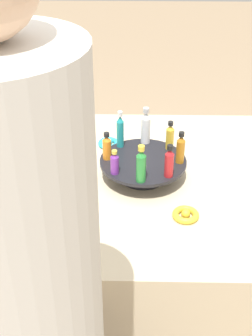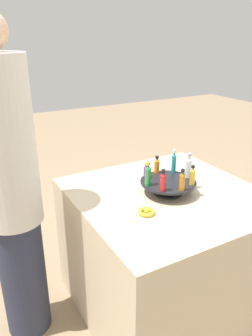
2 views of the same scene
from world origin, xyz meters
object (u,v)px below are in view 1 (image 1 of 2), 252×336
(bottle_purple, at_px, (115,163))
(ribbon_bow_gold, at_px, (186,215))
(bottle_clear, at_px, (146,127))
(bottle_red, at_px, (169,162))
(display_stand, at_px, (143,165))
(bottle_amber, at_px, (181,149))
(bottle_teal, at_px, (120,131))
(bottle_green, at_px, (141,165))
(bottle_gold, at_px, (170,136))
(ribbon_bow_teal, at_px, (109,143))
(bottle_orange, at_px, (107,147))

(bottle_purple, relative_size, ribbon_bow_gold, 1.03)
(bottle_clear, relative_size, bottle_red, 1.20)
(display_stand, height_order, bottle_clear, bottle_clear)
(display_stand, distance_m, bottle_amber, 0.15)
(bottle_teal, distance_m, bottle_green, 0.24)
(bottle_gold, height_order, ribbon_bow_gold, bottle_gold)
(ribbon_bow_teal, bearing_deg, bottle_clear, -34.16)
(bottle_green, height_order, bottle_amber, bottle_green)
(bottle_orange, height_order, bottle_red, bottle_red)
(bottle_purple, height_order, ribbon_bow_gold, bottle_purple)
(bottle_red, distance_m, ribbon_bow_gold, 0.19)
(bottle_green, height_order, ribbon_bow_teal, bottle_green)
(bottle_gold, xyz_separation_m, bottle_teal, (-0.19, 0.01, 0.01))
(bottle_purple, bearing_deg, bottle_red, -4.16)
(bottle_gold, bearing_deg, ribbon_bow_teal, 148.54)
(bottle_clear, xyz_separation_m, bottle_amber, (0.12, -0.14, -0.01))
(display_stand, height_order, ribbon_bow_teal, display_stand)
(bottle_purple, relative_size, bottle_amber, 0.75)
(ribbon_bow_gold, relative_size, ribbon_bow_teal, 1.01)
(bottle_red, height_order, ribbon_bow_teal, bottle_red)
(display_stand, distance_m, bottle_gold, 0.15)
(bottle_orange, relative_size, bottle_amber, 0.87)
(bottle_orange, relative_size, bottle_green, 0.77)
(bottle_green, bearing_deg, bottle_teal, 108.34)
(bottle_gold, xyz_separation_m, bottle_red, (-0.01, -0.19, 0.00))
(display_stand, relative_size, bottle_amber, 2.60)
(display_stand, height_order, bottle_purple, bottle_purple)
(bottle_amber, relative_size, ribbon_bow_teal, 1.39)
(bottle_red, relative_size, ribbon_bow_teal, 1.38)
(bottle_clear, bearing_deg, bottle_green, -94.16)
(bottle_clear, relative_size, bottle_orange, 1.38)
(bottle_gold, relative_size, bottle_orange, 1.07)
(bottle_clear, bearing_deg, bottle_red, -71.66)
(bottle_orange, bearing_deg, bottle_green, -49.16)
(display_stand, bearing_deg, bottle_red, -49.16)
(display_stand, height_order, bottle_red, bottle_red)
(bottle_orange, bearing_deg, display_stand, -4.16)
(bottle_red, height_order, bottle_amber, same)
(bottle_purple, bearing_deg, bottle_teal, 85.84)
(bottle_gold, bearing_deg, ribbon_bow_gold, -83.02)
(bottle_green, xyz_separation_m, bottle_amber, (0.14, 0.12, -0.01))
(bottle_purple, bearing_deg, display_stand, 40.84)
(bottle_red, bearing_deg, bottle_amber, 63.34)
(display_stand, xyz_separation_m, bottle_amber, (0.13, -0.01, 0.08))
(bottle_gold, xyz_separation_m, bottle_orange, (-0.23, -0.08, -0.00))
(bottle_gold, distance_m, bottle_clear, 0.10)
(bottle_amber, distance_m, ribbon_bow_gold, 0.25)
(bottle_gold, distance_m, bottle_teal, 0.19)
(bottle_teal, bearing_deg, ribbon_bow_gold, -55.87)
(ribbon_bow_teal, bearing_deg, ribbon_bow_gold, -59.13)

